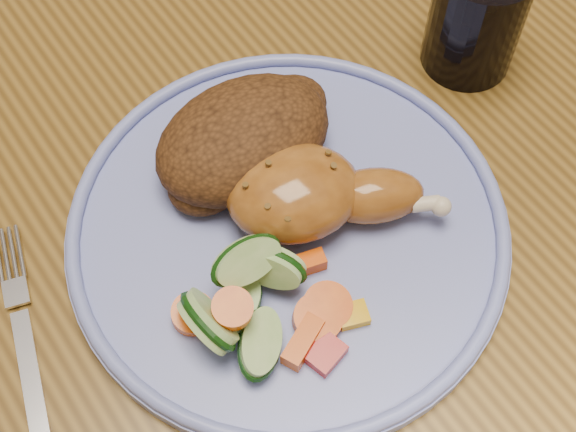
{
  "coord_description": "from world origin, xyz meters",
  "views": [
    {
      "loc": [
        -0.24,
        -0.32,
        1.25
      ],
      "look_at": [
        -0.09,
        -0.1,
        0.78
      ],
      "focal_mm": 50.0,
      "sensor_mm": 36.0,
      "label": 1
    }
  ],
  "objects_px": {
    "dining_table": "(303,146)",
    "fork": "(26,352)",
    "drinking_glass": "(476,16)",
    "plate": "(288,231)"
  },
  "relations": [
    {
      "from": "dining_table",
      "to": "drinking_glass",
      "type": "bearing_deg",
      "value": -22.42
    },
    {
      "from": "dining_table",
      "to": "fork",
      "type": "height_order",
      "value": "fork"
    },
    {
      "from": "fork",
      "to": "drinking_glass",
      "type": "bearing_deg",
      "value": 3.76
    },
    {
      "from": "dining_table",
      "to": "fork",
      "type": "xyz_separation_m",
      "value": [
        -0.28,
        -0.08,
        0.09
      ]
    },
    {
      "from": "plate",
      "to": "drinking_glass",
      "type": "bearing_deg",
      "value": 13.73
    },
    {
      "from": "dining_table",
      "to": "drinking_glass",
      "type": "distance_m",
      "value": 0.19
    },
    {
      "from": "drinking_glass",
      "to": "dining_table",
      "type": "bearing_deg",
      "value": 157.58
    },
    {
      "from": "plate",
      "to": "drinking_glass",
      "type": "distance_m",
      "value": 0.22
    },
    {
      "from": "dining_table",
      "to": "plate",
      "type": "relative_size",
      "value": 4.54
    },
    {
      "from": "fork",
      "to": "dining_table",
      "type": "bearing_deg",
      "value": 15.51
    }
  ]
}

